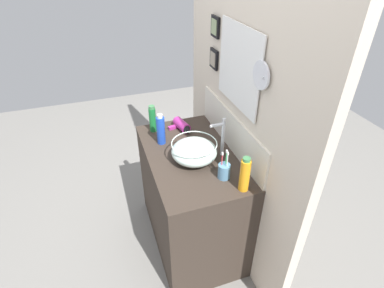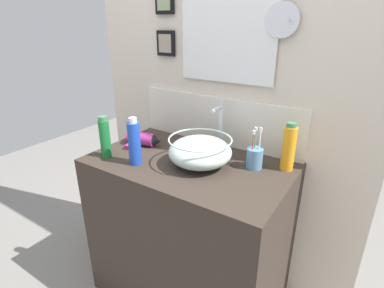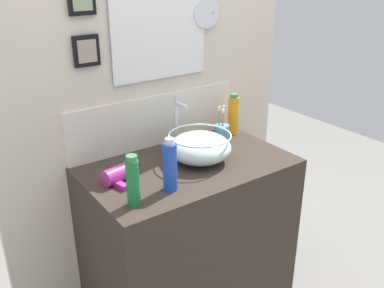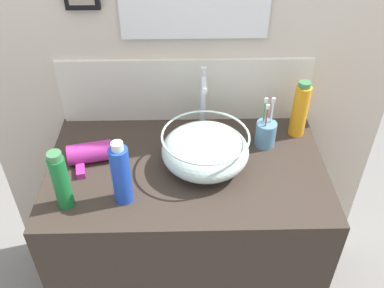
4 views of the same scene
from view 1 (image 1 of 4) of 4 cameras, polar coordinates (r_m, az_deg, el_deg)
ground_plane at (r=2.70m, az=-0.14°, el=-16.99°), size 6.00×6.00×0.00m
vanity_counter at (r=2.37m, az=-0.16°, el=-10.44°), size 1.00×0.60×0.87m
back_panel at (r=2.04m, az=8.70°, el=6.98°), size 1.66×0.09×2.36m
glass_bowl_sink at (r=2.00m, az=0.35°, el=-1.38°), size 0.31×0.31×0.14m
faucet at (r=2.01m, az=5.70°, el=1.73°), size 0.02×0.11×0.28m
hair_drier at (r=2.35m, az=-1.90°, el=3.48°), size 0.21×0.16×0.07m
toothbrush_cup at (r=1.88m, az=6.13°, el=-5.11°), size 0.08×0.08×0.20m
lotion_bottle at (r=2.16m, az=-5.97°, el=2.68°), size 0.06×0.06×0.24m
soap_dispenser at (r=1.77m, az=10.02°, el=-5.77°), size 0.06×0.06×0.23m
spray_bottle at (r=2.32m, az=-7.52°, el=4.75°), size 0.05×0.05×0.22m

